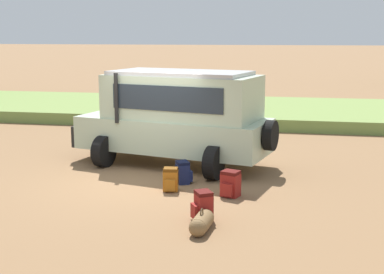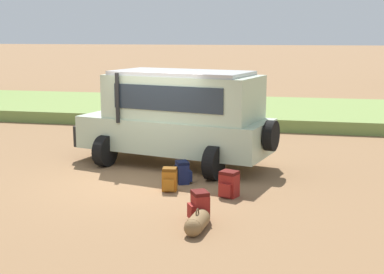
{
  "view_description": "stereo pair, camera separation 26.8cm",
  "coord_description": "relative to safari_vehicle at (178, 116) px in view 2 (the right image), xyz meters",
  "views": [
    {
      "loc": [
        3.47,
        -11.52,
        3.35
      ],
      "look_at": [
        1.09,
        0.44,
        1.0
      ],
      "focal_mm": 50.0,
      "sensor_mm": 36.0,
      "label": 1
    },
    {
      "loc": [
        3.73,
        -11.46,
        3.35
      ],
      "look_at": [
        1.09,
        0.44,
        1.0
      ],
      "focal_mm": 50.0,
      "sensor_mm": 36.0,
      "label": 2
    }
  ],
  "objects": [
    {
      "name": "backpack_outermost",
      "position": [
        1.7,
        -2.51,
        -1.03
      ],
      "size": [
        0.44,
        0.45,
        0.55
      ],
      "color": "maroon",
      "rests_on": "ground_plane"
    },
    {
      "name": "grass_bank",
      "position": [
        -0.45,
        8.72,
        -1.07
      ],
      "size": [
        120.0,
        7.0,
        0.44
      ],
      "color": "olive",
      "rests_on": "ground_plane"
    },
    {
      "name": "safari_vehicle",
      "position": [
        0.0,
        0.0,
        0.0
      ],
      "size": [
        5.48,
        3.42,
        2.44
      ],
      "color": "#B2C6A8",
      "rests_on": "ground_plane"
    },
    {
      "name": "ground_plane",
      "position": [
        -0.45,
        -1.72,
        -1.29
      ],
      "size": [
        320.0,
        320.0,
        0.0
      ],
      "primitive_type": "plane",
      "color": "olive"
    },
    {
      "name": "duffel_bag_low_black_case",
      "position": [
        1.47,
        -4.61,
        -1.14
      ],
      "size": [
        0.35,
        0.84,
        0.41
      ],
      "color": "brown",
      "rests_on": "ground_plane"
    },
    {
      "name": "backpack_near_rear_wheel",
      "position": [
        0.52,
        -1.7,
        -1.05
      ],
      "size": [
        0.44,
        0.44,
        0.51
      ],
      "color": "navy",
      "rests_on": "ground_plane"
    },
    {
      "name": "backpack_beside_front_wheel",
      "position": [
        1.39,
        -4.06,
        -1.03
      ],
      "size": [
        0.44,
        0.43,
        0.55
      ],
      "color": "maroon",
      "rests_on": "ground_plane"
    },
    {
      "name": "backpack_cluster_center",
      "position": [
        0.38,
        -2.36,
        -1.05
      ],
      "size": [
        0.34,
        0.39,
        0.51
      ],
      "color": "#B26619",
      "rests_on": "ground_plane"
    }
  ]
}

